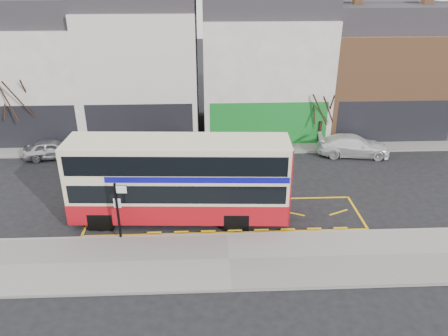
{
  "coord_description": "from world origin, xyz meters",
  "views": [
    {
      "loc": [
        -0.91,
        -17.93,
        11.95
      ],
      "look_at": [
        -0.04,
        2.0,
        2.53
      ],
      "focal_mm": 35.0,
      "sensor_mm": 36.0,
      "label": 1
    }
  ],
  "objects_px": {
    "bus_stop_post": "(118,205)",
    "car_silver": "(53,149)",
    "double_decker_bus": "(180,179)",
    "car_white": "(353,146)",
    "street_tree_left": "(14,87)",
    "street_tree_right": "(323,100)",
    "car_grey": "(172,148)"
  },
  "relations": [
    {
      "from": "double_decker_bus",
      "to": "bus_stop_post",
      "type": "relative_size",
      "value": 3.83
    },
    {
      "from": "double_decker_bus",
      "to": "street_tree_right",
      "type": "distance_m",
      "value": 13.5
    },
    {
      "from": "double_decker_bus",
      "to": "street_tree_right",
      "type": "height_order",
      "value": "street_tree_right"
    },
    {
      "from": "car_silver",
      "to": "car_white",
      "type": "distance_m",
      "value": 20.26
    },
    {
      "from": "double_decker_bus",
      "to": "car_white",
      "type": "bearing_deg",
      "value": 37.16
    },
    {
      "from": "bus_stop_post",
      "to": "car_grey",
      "type": "bearing_deg",
      "value": 83.26
    },
    {
      "from": "bus_stop_post",
      "to": "car_white",
      "type": "bearing_deg",
      "value": 37.95
    },
    {
      "from": "street_tree_right",
      "to": "car_silver",
      "type": "bearing_deg",
      "value": -175.44
    },
    {
      "from": "car_white",
      "to": "car_silver",
      "type": "bearing_deg",
      "value": 95.96
    },
    {
      "from": "double_decker_bus",
      "to": "bus_stop_post",
      "type": "height_order",
      "value": "double_decker_bus"
    },
    {
      "from": "bus_stop_post",
      "to": "double_decker_bus",
      "type": "bearing_deg",
      "value": 36.81
    },
    {
      "from": "car_grey",
      "to": "car_white",
      "type": "bearing_deg",
      "value": -105.78
    },
    {
      "from": "car_silver",
      "to": "street_tree_left",
      "type": "relative_size",
      "value": 0.57
    },
    {
      "from": "car_silver",
      "to": "car_grey",
      "type": "height_order",
      "value": "car_grey"
    },
    {
      "from": "bus_stop_post",
      "to": "street_tree_right",
      "type": "bearing_deg",
      "value": 46.98
    },
    {
      "from": "car_grey",
      "to": "street_tree_left",
      "type": "bearing_deg",
      "value": 61.46
    },
    {
      "from": "street_tree_right",
      "to": "bus_stop_post",
      "type": "bearing_deg",
      "value": -137.04
    },
    {
      "from": "double_decker_bus",
      "to": "car_grey",
      "type": "distance_m",
      "value": 7.81
    },
    {
      "from": "double_decker_bus",
      "to": "street_tree_left",
      "type": "distance_m",
      "value": 15.24
    },
    {
      "from": "car_silver",
      "to": "street_tree_right",
      "type": "bearing_deg",
      "value": -94.08
    },
    {
      "from": "double_decker_bus",
      "to": "car_white",
      "type": "height_order",
      "value": "double_decker_bus"
    },
    {
      "from": "bus_stop_post",
      "to": "car_silver",
      "type": "height_order",
      "value": "bus_stop_post"
    },
    {
      "from": "car_white",
      "to": "bus_stop_post",
      "type": "bearing_deg",
      "value": 131.11
    },
    {
      "from": "double_decker_bus",
      "to": "car_grey",
      "type": "relative_size",
      "value": 2.39
    },
    {
      "from": "double_decker_bus",
      "to": "street_tree_right",
      "type": "relative_size",
      "value": 2.22
    },
    {
      "from": "car_grey",
      "to": "car_white",
      "type": "distance_m",
      "value": 12.27
    },
    {
      "from": "car_white",
      "to": "street_tree_right",
      "type": "height_order",
      "value": "street_tree_right"
    },
    {
      "from": "car_silver",
      "to": "street_tree_left",
      "type": "height_order",
      "value": "street_tree_left"
    },
    {
      "from": "double_decker_bus",
      "to": "car_silver",
      "type": "xyz_separation_m",
      "value": [
        -8.95,
        8.12,
        -1.64
      ]
    },
    {
      "from": "car_silver",
      "to": "double_decker_bus",
      "type": "bearing_deg",
      "value": -140.85
    },
    {
      "from": "street_tree_left",
      "to": "street_tree_right",
      "type": "bearing_deg",
      "value": -0.84
    },
    {
      "from": "car_white",
      "to": "street_tree_right",
      "type": "bearing_deg",
      "value": 51.59
    }
  ]
}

